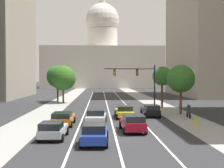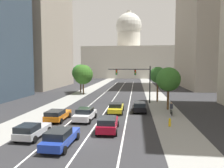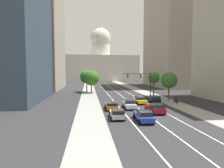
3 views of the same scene
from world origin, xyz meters
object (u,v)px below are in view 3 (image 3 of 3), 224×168
object	(u,v)px
car_orange	(111,105)
street_tree_near_left	(87,77)
capitol_building	(101,64)
car_black	(154,99)
street_tree_near_right	(169,80)
street_tree_mid_left	(91,78)
car_crimson	(155,108)
cyclist	(176,99)
street_tree_far_right	(154,78)
car_white	(129,104)
traffic_signal_mast	(142,79)
car_blue	(144,116)
car_silver	(117,114)
fire_hydrant	(185,106)
car_yellow	(140,100)

from	to	relation	value
car_orange	street_tree_near_left	size ratio (longest dim) A/B	0.64
capitol_building	car_black	size ratio (longest dim) A/B	11.55
street_tree_near_right	street_tree_mid_left	size ratio (longest dim) A/B	0.93
car_crimson	cyclist	xyz separation A→B (m)	(7.47, 8.27, 0.04)
car_orange	street_tree_far_right	distance (m)	21.03
car_white	traffic_signal_mast	xyz separation A→B (m)	(6.11, 13.44, 3.87)
car_orange	street_tree_near_right	distance (m)	16.81
capitol_building	car_crimson	size ratio (longest dim) A/B	10.89
car_blue	street_tree_near_left	bearing A→B (deg)	13.88
car_silver	street_tree_far_right	distance (m)	26.16
car_silver	cyclist	distance (m)	17.84
car_orange	fire_hydrant	distance (m)	12.98
car_orange	fire_hydrant	bearing A→B (deg)	-93.46
car_black	street_tree_far_right	world-z (taller)	street_tree_far_right
car_blue	fire_hydrant	size ratio (longest dim) A/B	5.31
car_silver	car_orange	bearing A→B (deg)	1.72
car_orange	car_black	size ratio (longest dim) A/B	1.02
fire_hydrant	street_tree_near_right	world-z (taller)	street_tree_near_right
street_tree_near_left	capitol_building	bearing A→B (deg)	82.77
car_blue	street_tree_far_right	distance (m)	26.16
car_yellow	street_tree_mid_left	size ratio (longest dim) A/B	0.69
capitol_building	cyclist	bearing A→B (deg)	-84.62
street_tree_far_right	street_tree_mid_left	size ratio (longest dim) A/B	0.93
car_white	cyclist	distance (m)	11.55
car_yellow	car_orange	size ratio (longest dim) A/B	1.07
car_black	street_tree_near_left	distance (m)	26.36
cyclist	street_tree_far_right	bearing A→B (deg)	4.11
car_blue	street_tree_near_left	size ratio (longest dim) A/B	0.69
traffic_signal_mast	street_tree_mid_left	bearing A→B (deg)	138.35
car_white	car_black	xyz separation A→B (m)	(6.52, 5.71, -0.00)
car_silver	car_blue	bearing A→B (deg)	-115.18
street_tree_near_left	street_tree_mid_left	bearing A→B (deg)	-65.30
car_orange	car_blue	distance (m)	8.65
street_tree_near_left	car_white	bearing A→B (deg)	-74.42
cyclist	street_tree_near_left	world-z (taller)	street_tree_near_left
car_white	car_silver	distance (m)	7.55
car_crimson	street_tree_near_left	size ratio (longest dim) A/B	0.67
fire_hydrant	street_tree_far_right	world-z (taller)	street_tree_far_right
car_yellow	traffic_signal_mast	size ratio (longest dim) A/B	0.64
car_black	street_tree_far_right	distance (m)	11.04
car_silver	car_crimson	bearing A→B (deg)	-65.13
traffic_signal_mast	street_tree_mid_left	xyz separation A→B (m)	(-12.35, 10.98, -0.09)
car_orange	car_crimson	size ratio (longest dim) A/B	0.96
car_crimson	street_tree_near_left	world-z (taller)	street_tree_near_left
car_white	street_tree_mid_left	size ratio (longest dim) A/B	0.65
car_white	car_black	bearing A→B (deg)	-46.21
car_crimson	street_tree_far_right	size ratio (longest dim) A/B	0.72
car_orange	car_white	bearing A→B (deg)	-81.11
street_tree_near_right	cyclist	bearing A→B (deg)	-91.07
car_crimson	street_tree_near_left	distance (m)	33.65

